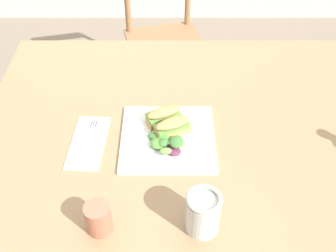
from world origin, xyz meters
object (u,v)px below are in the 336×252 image
at_px(sandwich_half_back, 164,115).
at_px(cup_extra_side, 99,218).
at_px(chair_wooden_far, 164,40).
at_px(dining_table, 191,149).
at_px(plate_lunch, 168,138).
at_px(mason_jar_iced_tea, 203,214).
at_px(sandwich_half_front, 173,126).
at_px(fork_on_napkin, 90,138).

distance_m(sandwich_half_back, cup_extra_side, 0.42).
bearing_deg(chair_wooden_far, dining_table, -84.33).
xyz_separation_m(chair_wooden_far, plate_lunch, (0.02, -1.06, 0.30)).
height_order(plate_lunch, mason_jar_iced_tea, mason_jar_iced_tea).
xyz_separation_m(sandwich_half_back, cup_extra_side, (-0.16, -0.39, 0.01)).
height_order(plate_lunch, sandwich_half_front, sandwich_half_front).
bearing_deg(fork_on_napkin, sandwich_half_front, 3.58).
xyz_separation_m(dining_table, fork_on_napkin, (-0.32, -0.06, 0.11)).
distance_m(dining_table, fork_on_napkin, 0.35).
height_order(dining_table, cup_extra_side, cup_extra_side).
height_order(plate_lunch, cup_extra_side, cup_extra_side).
xyz_separation_m(sandwich_half_back, fork_on_napkin, (-0.23, -0.07, -0.03)).
distance_m(chair_wooden_far, plate_lunch, 1.10).
distance_m(chair_wooden_far, fork_on_napkin, 1.12).
bearing_deg(fork_on_napkin, sandwich_half_back, 16.14).
relative_size(fork_on_napkin, cup_extra_side, 2.10).
height_order(chair_wooden_far, fork_on_napkin, chair_wooden_far).
relative_size(plate_lunch, sandwich_half_back, 2.35).
xyz_separation_m(sandwich_half_front, fork_on_napkin, (-0.26, -0.02, -0.03)).
height_order(dining_table, mason_jar_iced_tea, mason_jar_iced_tea).
xyz_separation_m(dining_table, plate_lunch, (-0.08, -0.06, 0.11)).
distance_m(plate_lunch, mason_jar_iced_tea, 0.33).
xyz_separation_m(fork_on_napkin, mason_jar_iced_tea, (0.33, -0.32, 0.05)).
bearing_deg(cup_extra_side, dining_table, 56.38).
xyz_separation_m(plate_lunch, fork_on_napkin, (-0.25, 0.00, 0.00)).
height_order(chair_wooden_far, sandwich_half_front, chair_wooden_far).
bearing_deg(cup_extra_side, mason_jar_iced_tea, 1.15).
bearing_deg(chair_wooden_far, sandwich_half_back, -89.51).
xyz_separation_m(dining_table, sandwich_half_back, (-0.09, 0.01, 0.14)).
bearing_deg(dining_table, sandwich_half_front, -147.94).
distance_m(chair_wooden_far, mason_jar_iced_tea, 1.42).
height_order(chair_wooden_far, plate_lunch, chair_wooden_far).
relative_size(chair_wooden_far, plate_lunch, 2.99).
bearing_deg(dining_table, cup_extra_side, -123.62).
relative_size(sandwich_half_front, sandwich_half_back, 1.00).
height_order(dining_table, sandwich_half_front, sandwich_half_front).
relative_size(plate_lunch, fork_on_napkin, 1.56).
bearing_deg(sandwich_half_front, fork_on_napkin, -176.42).
bearing_deg(sandwich_half_front, mason_jar_iced_tea, -77.86).
distance_m(mason_jar_iced_tea, cup_extra_side, 0.26).
bearing_deg(cup_extra_side, fork_on_napkin, 102.69).
height_order(sandwich_half_front, fork_on_napkin, sandwich_half_front).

